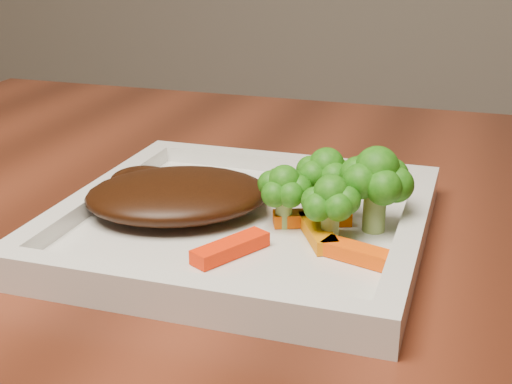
% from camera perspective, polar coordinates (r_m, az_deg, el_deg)
% --- Properties ---
extents(plate, '(0.27, 0.27, 0.01)m').
position_cam_1_polar(plate, '(0.55, -1.00, -2.92)').
color(plate, silver).
rests_on(plate, dining_table).
extents(steak, '(0.18, 0.16, 0.03)m').
position_cam_1_polar(steak, '(0.56, -6.28, -0.22)').
color(steak, black).
rests_on(steak, plate).
extents(broccoli_0, '(0.07, 0.07, 0.07)m').
position_cam_1_polar(broccoli_0, '(0.55, 5.64, 1.50)').
color(broccoli_0, '#116711').
rests_on(broccoli_0, plate).
extents(broccoli_1, '(0.08, 0.08, 0.06)m').
position_cam_1_polar(broccoli_1, '(0.52, 9.55, 0.21)').
color(broccoli_1, '#147A15').
rests_on(broccoli_1, plate).
extents(broccoli_2, '(0.05, 0.05, 0.06)m').
position_cam_1_polar(broccoli_2, '(0.50, 6.01, -0.88)').
color(broccoli_2, '#116613').
rests_on(broccoli_2, plate).
extents(broccoli_3, '(0.06, 0.06, 0.06)m').
position_cam_1_polar(broccoli_3, '(0.53, 2.27, 0.34)').
color(broccoli_3, '#2C6110').
rests_on(broccoli_3, plate).
extents(carrot_1, '(0.06, 0.03, 0.01)m').
position_cam_1_polar(carrot_1, '(0.48, 8.71, -5.02)').
color(carrot_1, '#FF4E04').
rests_on(carrot_1, plate).
extents(carrot_2, '(0.04, 0.06, 0.01)m').
position_cam_1_polar(carrot_2, '(0.49, -2.05, -4.50)').
color(carrot_2, '#FF2704').
rests_on(carrot_2, plate).
extents(carrot_4, '(0.04, 0.05, 0.01)m').
position_cam_1_polar(carrot_4, '(0.60, 2.49, 0.23)').
color(carrot_4, '#FF6F04').
rests_on(carrot_4, plate).
extents(carrot_5, '(0.04, 0.06, 0.01)m').
position_cam_1_polar(carrot_5, '(0.51, 4.94, -3.22)').
color(carrot_5, orange).
rests_on(carrot_5, plate).
extents(carrot_6, '(0.06, 0.04, 0.01)m').
position_cam_1_polar(carrot_6, '(0.54, 4.51, -2.08)').
color(carrot_6, '#F05A03').
rests_on(carrot_6, plate).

